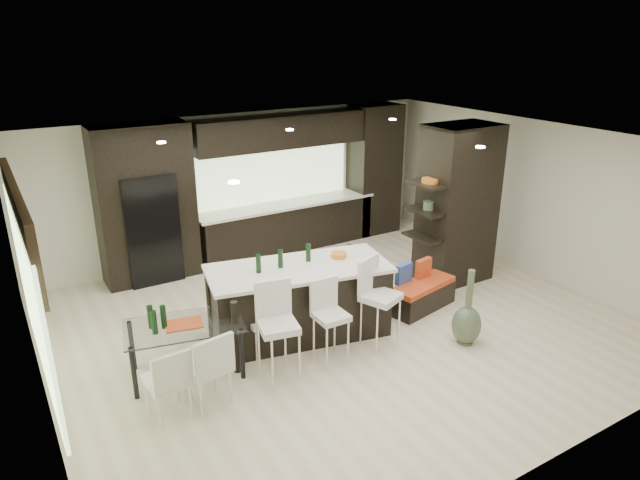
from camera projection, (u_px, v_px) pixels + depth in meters
ground at (341, 324)px, 8.51m from camera, size 8.00×8.00×0.00m
back_wall at (241, 185)px, 10.84m from camera, size 8.00×0.02×2.70m
left_wall at (30, 307)px, 6.09m from camera, size 0.02×7.00×2.70m
right_wall at (532, 198)px, 9.99m from camera, size 0.02×7.00×2.70m
ceiling at (343, 144)px, 7.57m from camera, size 8.00×7.00×0.02m
window_left at (32, 299)px, 6.27m from camera, size 0.04×3.20×1.90m
window_back at (270, 171)px, 11.03m from camera, size 3.40×0.04×1.20m
stone_accent at (20, 221)px, 5.97m from camera, size 0.08×3.00×0.80m
ceiling_spots at (333, 143)px, 7.77m from camera, size 4.00×3.00×0.02m
back_cabinetry at (272, 185)px, 10.82m from camera, size 6.80×0.68×2.70m
refrigerator at (149, 227)px, 9.75m from camera, size 0.90×0.68×1.90m
partition_column at (457, 205)px, 9.62m from camera, size 1.20×0.80×2.70m
kitchen_island at (299, 301)px, 8.07m from camera, size 2.70×1.58×1.05m
stool_left at (279, 343)px, 7.00m from camera, size 0.54×0.54×1.04m
stool_mid at (331, 330)px, 7.42m from camera, size 0.41×0.41×0.91m
stool_right at (380, 313)px, 7.75m from camera, size 0.59×0.59×1.03m
bench at (422, 295)px, 8.92m from camera, size 1.22×0.67×0.44m
floor_vase at (468, 307)px, 7.82m from camera, size 0.44×0.44×1.11m
dining_table at (186, 350)px, 7.18m from camera, size 1.59×1.10×0.70m
chair_near at (207, 371)px, 6.56m from camera, size 0.55×0.55×0.90m
chair_far at (168, 384)px, 6.37m from camera, size 0.48×0.48×0.83m
chair_end at (261, 322)px, 7.66m from camera, size 0.52×0.52×0.90m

